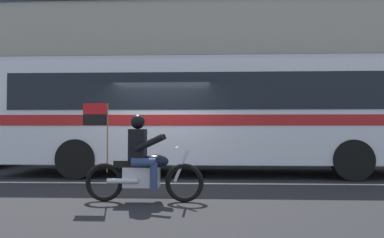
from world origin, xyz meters
The scene contains 7 objects.
ground_plane centered at (0.00, 0.00, 0.00)m, with size 60.00×60.00×0.00m, color black.
sidewalk_curb centered at (0.00, 5.10, 0.07)m, with size 28.00×3.80×0.15m, color #A39E93.
lane_center_stripe centered at (0.00, -0.60, 0.00)m, with size 26.60×0.14×0.01m, color silver.
office_building_facade centered at (0.00, 7.39, 5.76)m, with size 28.00×0.89×11.50m.
transit_bus centered at (1.53, 1.19, 1.88)m, with size 12.10×2.65×3.22m.
motorcycle_with_rider centered at (0.02, -2.68, 0.67)m, with size 2.20×0.64×1.78m.
fire_hydrant centered at (4.47, 3.84, 0.52)m, with size 0.22×0.30×0.75m.
Camera 1 is at (1.15, -8.86, 1.32)m, focal length 32.27 mm.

